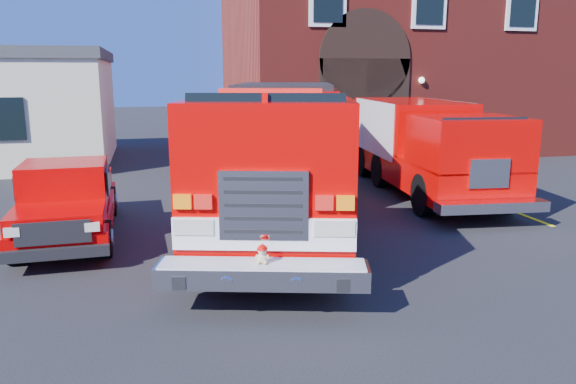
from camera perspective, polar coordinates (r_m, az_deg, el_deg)
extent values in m
plane|color=black|center=(11.92, -1.40, -4.95)|extent=(100.00, 100.00, 0.00)
cube|color=yellow|center=(15.48, 21.92, -1.84)|extent=(0.12, 3.00, 0.01)
cube|color=yellow|center=(17.93, 16.36, 0.35)|extent=(0.12, 3.00, 0.01)
cube|color=yellow|center=(20.52, 12.18, 2.00)|extent=(0.12, 3.00, 0.01)
cube|color=maroon|center=(27.63, 10.83, 12.89)|extent=(15.00, 10.00, 8.00)
cube|color=black|center=(21.68, 7.70, 8.00)|extent=(3.60, 0.12, 4.00)
cylinder|color=black|center=(21.64, 7.85, 13.29)|extent=(3.60, 0.12, 3.60)
cube|color=black|center=(21.25, 4.08, 18.80)|extent=(1.40, 0.10, 1.80)
cube|color=black|center=(22.79, 14.19, 18.02)|extent=(1.40, 0.10, 1.80)
cube|color=black|center=(24.88, 22.72, 16.94)|extent=(1.40, 0.10, 1.80)
cube|color=black|center=(20.66, -26.79, 6.64)|extent=(1.20, 0.10, 1.40)
cylinder|color=black|center=(9.98, -8.69, -4.88)|extent=(0.70, 1.26, 1.20)
cylinder|color=black|center=(9.83, 5.25, -5.06)|extent=(0.70, 1.26, 1.20)
cube|color=#C70302|center=(13.14, -0.78, 0.82)|extent=(5.34, 10.19, 0.98)
cube|color=#C70302|center=(15.45, -0.33, 7.21)|extent=(3.95, 5.37, 1.75)
cube|color=#C70302|center=(9.81, -1.71, 4.74)|extent=(3.59, 4.11, 1.64)
cube|color=black|center=(8.41, -2.34, 6.51)|extent=(2.33, 0.75, 1.03)
cube|color=red|center=(9.74, -1.75, 10.04)|extent=(1.78, 0.84, 0.15)
cube|color=white|center=(8.30, -2.47, -4.31)|extent=(2.64, 0.82, 0.48)
cube|color=silver|center=(8.18, -2.50, -1.40)|extent=(1.28, 0.42, 1.03)
cube|color=silver|center=(8.17, -2.60, -8.37)|extent=(3.10, 1.42, 0.31)
cube|color=#B7B7BF|center=(15.57, -5.43, 7.19)|extent=(1.13, 3.79, 1.42)
cube|color=#B7B7BF|center=(15.45, 4.81, 7.16)|extent=(1.13, 3.79, 1.42)
sphere|color=#D3B480|center=(8.09, -2.62, -6.75)|extent=(0.20, 0.20, 0.16)
sphere|color=#D3B480|center=(8.05, -2.63, -5.96)|extent=(0.16, 0.16, 0.13)
sphere|color=#D3B480|center=(8.05, -2.98, -5.60)|extent=(0.06, 0.06, 0.05)
sphere|color=#D3B480|center=(8.05, -2.27, -5.61)|extent=(0.06, 0.06, 0.05)
ellipsoid|color=#D80403|center=(8.04, -2.63, -5.67)|extent=(0.17, 0.17, 0.08)
cylinder|color=#D80403|center=(8.04, -2.63, -5.83)|extent=(0.19, 0.19, 0.01)
cylinder|color=black|center=(11.56, -26.01, -4.88)|extent=(0.27, 0.73, 0.72)
cylinder|color=black|center=(11.36, -18.12, -4.53)|extent=(0.27, 0.73, 0.72)
cube|color=#B50001|center=(13.00, -21.34, -2.09)|extent=(1.92, 4.99, 0.41)
cube|color=#B50001|center=(11.22, -22.35, -2.42)|extent=(1.69, 1.39, 0.32)
cube|color=#B50001|center=(12.59, -21.71, 0.80)|extent=(1.70, 1.66, 0.90)
cube|color=#B50001|center=(14.33, -20.89, 0.67)|extent=(1.70, 1.93, 0.50)
cube|color=black|center=(10.58, -22.64, -5.82)|extent=(1.84, 0.17, 0.20)
cylinder|color=black|center=(14.25, 13.67, -0.29)|extent=(0.45, 1.08, 1.05)
cylinder|color=black|center=(15.14, 21.11, -0.05)|extent=(0.45, 1.08, 1.05)
cube|color=#C70302|center=(17.02, 13.77, 2.66)|extent=(3.20, 7.86, 0.86)
cube|color=#C70302|center=(18.22, 12.29, 6.81)|extent=(2.89, 5.01, 1.43)
cube|color=#C70302|center=(14.46, 17.83, 4.84)|extent=(2.62, 2.54, 1.24)
cube|color=#B7B7BF|center=(17.86, 8.62, 6.54)|extent=(0.47, 4.00, 1.63)
cube|color=#B7B7BF|center=(18.68, 15.78, 6.46)|extent=(0.47, 4.00, 1.63)
cube|color=silver|center=(13.45, 19.99, -1.40)|extent=(2.61, 0.71, 0.24)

